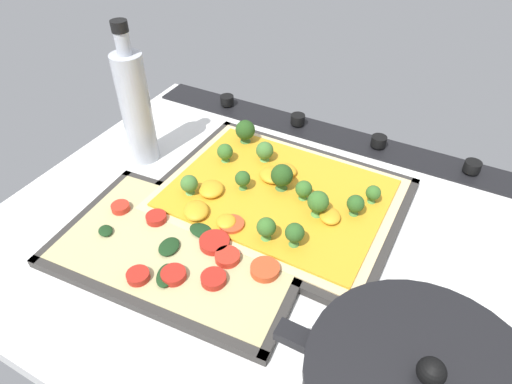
% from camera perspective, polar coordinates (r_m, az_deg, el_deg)
% --- Properties ---
extents(ground_plane, '(0.81, 0.64, 0.03)m').
position_cam_1_polar(ground_plane, '(0.66, 1.65, -6.05)').
color(ground_plane, white).
extents(stove_control_panel, '(0.78, 0.07, 0.03)m').
position_cam_1_polar(stove_control_panel, '(0.86, 10.40, 7.35)').
color(stove_control_panel, black).
rests_on(stove_control_panel, ground_plane).
extents(baking_tray_front, '(0.38, 0.30, 0.01)m').
position_cam_1_polar(baking_tray_front, '(0.70, 2.86, -0.95)').
color(baking_tray_front, '#33302D').
rests_on(baking_tray_front, ground_plane).
extents(broccoli_pizza, '(0.36, 0.28, 0.06)m').
position_cam_1_polar(broccoli_pizza, '(0.69, 2.54, 0.03)').
color(broccoli_pizza, beige).
rests_on(broccoli_pizza, baking_tray_front).
extents(baking_tray_back, '(0.37, 0.24, 0.01)m').
position_cam_1_polar(baking_tray_back, '(0.63, -9.65, -7.46)').
color(baking_tray_back, '#33302D').
rests_on(baking_tray_back, ground_plane).
extents(veggie_pizza_back, '(0.34, 0.22, 0.02)m').
position_cam_1_polar(veggie_pizza_back, '(0.62, -9.36, -7.16)').
color(veggie_pizza_back, tan).
rests_on(veggie_pizza_back, baking_tray_back).
extents(oil_bottle, '(0.05, 0.05, 0.24)m').
position_cam_1_polar(oil_bottle, '(0.76, -15.42, 10.70)').
color(oil_bottle, '#B7BCC6').
rests_on(oil_bottle, ground_plane).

